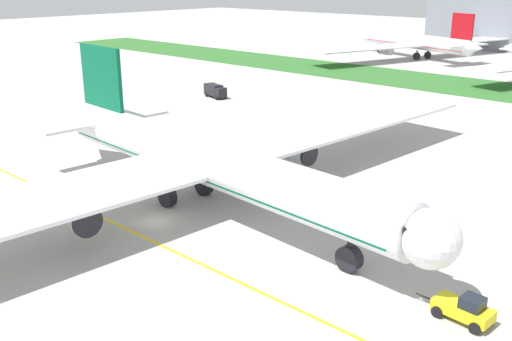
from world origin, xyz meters
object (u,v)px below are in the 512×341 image
Objects in this scene: pushback_tug at (465,309)px; service_truck_baggage_loader at (215,90)px; airliner_foreground at (202,161)px; parked_airliner_far_left at (417,42)px.

service_truck_baggage_loader reaches higher than pushback_tug.
airliner_foreground is 61.77m from service_truck_baggage_loader.
service_truck_baggage_loader is 0.08× the size of parked_airliner_far_left.
parked_airliner_far_left reaches higher than service_truck_baggage_loader.
service_truck_baggage_loader is (-74.79, 45.61, 0.51)m from pushback_tug.
pushback_tug is (31.19, -2.04, -4.48)m from airliner_foreground.
airliner_foreground reaches higher than service_truck_baggage_loader.
airliner_foreground is at bearing -71.94° from parked_airliner_far_left.
airliner_foreground is at bearing -44.97° from service_truck_baggage_loader.
pushback_tug is at bearing -60.76° from parked_airliner_far_left.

